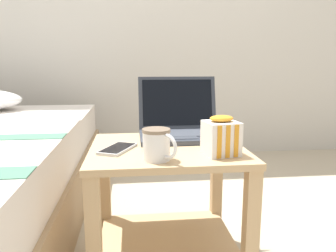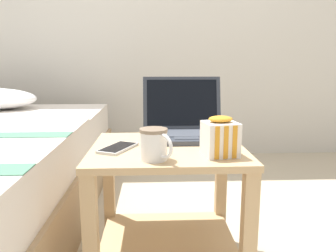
{
  "view_description": "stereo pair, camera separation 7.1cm",
  "coord_description": "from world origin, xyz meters",
  "px_view_note": "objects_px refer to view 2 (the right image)",
  "views": [
    {
      "loc": [
        -0.12,
        -1.11,
        0.77
      ],
      "look_at": [
        0.0,
        -0.04,
        0.57
      ],
      "focal_mm": 35.0,
      "sensor_mm": 36.0,
      "label": 1
    },
    {
      "loc": [
        -0.05,
        -1.11,
        0.77
      ],
      "look_at": [
        0.0,
        -0.04,
        0.57
      ],
      "focal_mm": 35.0,
      "sensor_mm": 36.0,
      "label": 2
    }
  ],
  "objects_px": {
    "cell_phone": "(118,148)",
    "mug_front_left": "(154,143)",
    "laptop": "(184,125)",
    "snack_bag": "(220,137)"
  },
  "relations": [
    {
      "from": "snack_bag",
      "to": "laptop",
      "type": "bearing_deg",
      "value": 107.86
    },
    {
      "from": "cell_phone",
      "to": "mug_front_left",
      "type": "bearing_deg",
      "value": -46.46
    },
    {
      "from": "laptop",
      "to": "snack_bag",
      "type": "bearing_deg",
      "value": -72.14
    },
    {
      "from": "mug_front_left",
      "to": "cell_phone",
      "type": "bearing_deg",
      "value": 133.54
    },
    {
      "from": "laptop",
      "to": "cell_phone",
      "type": "height_order",
      "value": "laptop"
    },
    {
      "from": "laptop",
      "to": "snack_bag",
      "type": "relative_size",
      "value": 2.56
    },
    {
      "from": "mug_front_left",
      "to": "cell_phone",
      "type": "distance_m",
      "value": 0.19
    },
    {
      "from": "mug_front_left",
      "to": "cell_phone",
      "type": "xyz_separation_m",
      "value": [
        -0.12,
        0.13,
        -0.05
      ]
    },
    {
      "from": "mug_front_left",
      "to": "snack_bag",
      "type": "relative_size",
      "value": 0.87
    },
    {
      "from": "mug_front_left",
      "to": "cell_phone",
      "type": "height_order",
      "value": "mug_front_left"
    }
  ]
}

